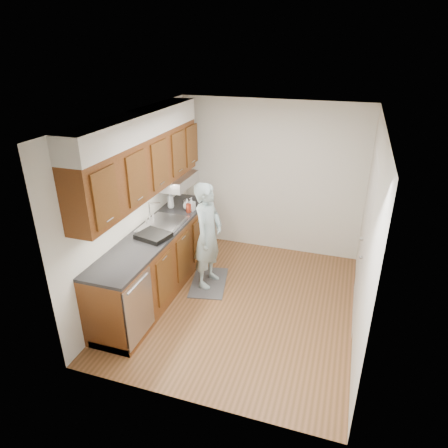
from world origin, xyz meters
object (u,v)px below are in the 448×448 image
soap_bottle_c (187,204)px  steel_can (186,204)px  soap_bottle_b (191,204)px  soda_can (188,208)px  person (208,229)px  soap_bottle_a (171,199)px  dish_rack (153,236)px

soap_bottle_c → steel_can: bearing=149.0°
soap_bottle_b → soda_can: bearing=-102.9°
soap_bottle_b → soda_can: 0.08m
soap_bottle_c → soda_can: bearing=-57.8°
person → soap_bottle_a: size_ratio=6.59×
soda_can → steel_can: 0.16m
soap_bottle_a → dish_rack: size_ratio=0.67×
soap_bottle_a → steel_can: soap_bottle_a is taller
person → soap_bottle_b: bearing=50.0°
soap_bottle_a → soap_bottle_c: 0.27m
soap_bottle_c → soap_bottle_a: bearing=-175.2°
person → steel_can: size_ratio=13.26×
soda_can → soap_bottle_b: bearing=77.1°
person → soap_bottle_c: person is taller
soap_bottle_b → soap_bottle_a: bearing=177.9°
soda_can → steel_can: soda_can is taller
person → soap_bottle_a: person is taller
soap_bottle_a → soda_can: 0.35m
soap_bottle_b → steel_can: size_ratio=1.58×
soda_can → steel_can: size_ratio=1.01×
soap_bottle_a → steel_can: size_ratio=2.01×
person → dish_rack: person is taller
soda_can → person: bearing=-39.9°
steel_can → soda_can: bearing=-52.6°
dish_rack → steel_can: bearing=103.2°
soap_bottle_b → steel_can: (-0.11, 0.05, -0.04)m
soap_bottle_a → soap_bottle_b: 0.35m
soda_can → steel_can: (-0.09, 0.12, -0.00)m
soap_bottle_a → soap_bottle_c: size_ratio=1.59×
person → dish_rack: (-0.55, -0.57, 0.08)m
soap_bottle_c → steel_can: 0.04m
soap_bottle_a → soda_can: soap_bottle_a is taller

